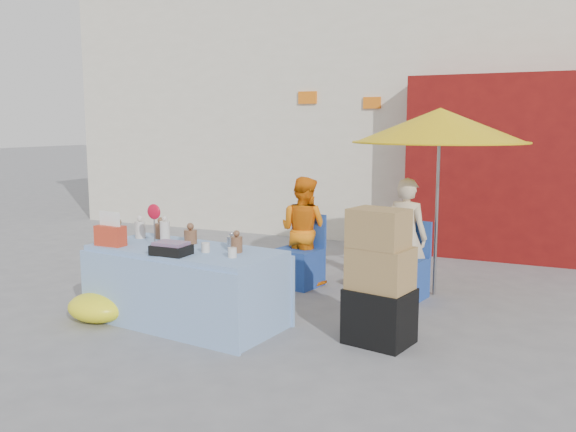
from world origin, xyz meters
The scene contains 10 objects.
ground centered at (0.00, 0.00, 0.00)m, with size 80.00×80.00×0.00m, color slate.
backdrop centered at (0.52, 7.52, 3.10)m, with size 14.00×8.00×7.80m.
market_table centered at (-0.52, -0.12, 0.38)m, with size 2.02×1.13×1.16m.
chair_left centered at (-0.08, 1.61, 0.26)m, with size 0.56×0.55×0.85m.
chair_right centered at (1.17, 1.61, 0.26)m, with size 0.56×0.55×0.85m.
vendor_orange centered at (-0.08, 1.74, 0.65)m, with size 0.63×0.49×1.30m, color orange.
vendor_beige centered at (1.17, 1.74, 0.67)m, with size 0.49×0.32×1.33m, color beige.
umbrella centered at (1.47, 1.89, 1.89)m, with size 1.90×1.90×2.09m.
box_stack centered at (1.34, 0.13, 0.55)m, with size 0.62×0.54×1.20m.
tarp_bundle centered at (-1.32, -0.45, 0.14)m, with size 0.63×0.50×0.28m, color #FDF31A.
Camera 1 is at (2.79, -4.89, 1.91)m, focal length 38.00 mm.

